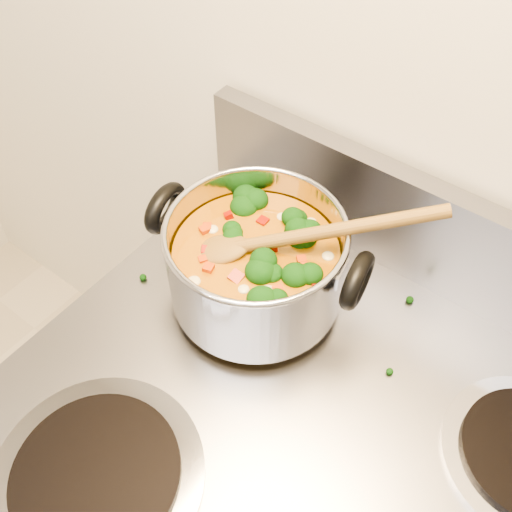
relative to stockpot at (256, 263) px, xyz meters
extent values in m
cube|color=gray|center=(0.19, 0.17, 0.00)|extent=(0.77, 0.03, 0.16)
cylinder|color=#A5A5AD|center=(0.01, -0.29, -0.07)|extent=(0.23, 0.23, 0.01)
cylinder|color=black|center=(0.01, -0.29, -0.06)|extent=(0.18, 0.18, 0.01)
cylinder|color=#A5A5AD|center=(0.01, 0.01, -0.07)|extent=(0.19, 0.19, 0.01)
cylinder|color=black|center=(0.01, 0.01, -0.06)|extent=(0.15, 0.15, 0.01)
cylinder|color=#ADADB5|center=(0.00, 0.00, 0.00)|extent=(0.22, 0.22, 0.12)
torus|color=#ADADB5|center=(0.00, 0.00, 0.06)|extent=(0.22, 0.22, 0.01)
cylinder|color=#98610D|center=(0.00, 0.00, -0.02)|extent=(0.21, 0.21, 0.08)
torus|color=black|center=(-0.13, -0.02, 0.04)|extent=(0.03, 0.08, 0.08)
torus|color=black|center=(0.13, 0.02, 0.04)|extent=(0.03, 0.08, 0.08)
ellipsoid|color=black|center=(0.01, 0.00, 0.03)|extent=(0.04, 0.04, 0.03)
ellipsoid|color=black|center=(-0.05, -0.07, 0.03)|extent=(0.04, 0.04, 0.03)
ellipsoid|color=black|center=(0.03, 0.07, 0.03)|extent=(0.04, 0.04, 0.03)
ellipsoid|color=black|center=(0.05, 0.02, 0.03)|extent=(0.04, 0.04, 0.03)
ellipsoid|color=black|center=(-0.02, -0.01, 0.03)|extent=(0.04, 0.04, 0.03)
ellipsoid|color=black|center=(-0.03, 0.04, 0.03)|extent=(0.04, 0.04, 0.03)
ellipsoid|color=black|center=(-0.04, 0.03, 0.03)|extent=(0.04, 0.04, 0.03)
ellipsoid|color=black|center=(0.07, 0.00, 0.03)|extent=(0.04, 0.04, 0.03)
ellipsoid|color=#8D0605|center=(0.07, -0.01, 0.03)|extent=(0.01, 0.01, 0.01)
ellipsoid|color=#8D0605|center=(0.00, -0.02, 0.03)|extent=(0.01, 0.01, 0.01)
ellipsoid|color=#8D0605|center=(-0.04, 0.05, 0.03)|extent=(0.01, 0.01, 0.01)
ellipsoid|color=#8D0605|center=(0.08, 0.04, 0.03)|extent=(0.01, 0.01, 0.01)
ellipsoid|color=#8D0605|center=(0.00, 0.05, 0.03)|extent=(0.01, 0.01, 0.01)
ellipsoid|color=#8D0605|center=(0.02, 0.05, 0.03)|extent=(0.01, 0.01, 0.01)
ellipsoid|color=#8D0605|center=(-0.03, -0.07, 0.03)|extent=(0.01, 0.01, 0.01)
ellipsoid|color=#8D0605|center=(0.03, -0.02, 0.03)|extent=(0.01, 0.01, 0.01)
ellipsoid|color=#8D0605|center=(-0.07, -0.03, 0.03)|extent=(0.01, 0.01, 0.01)
ellipsoid|color=#8D0605|center=(-0.05, -0.01, 0.03)|extent=(0.01, 0.01, 0.01)
ellipsoid|color=#A73409|center=(0.06, -0.05, 0.03)|extent=(0.01, 0.01, 0.01)
ellipsoid|color=#A73409|center=(-0.05, 0.02, 0.03)|extent=(0.01, 0.01, 0.01)
ellipsoid|color=#A73409|center=(0.04, -0.06, 0.03)|extent=(0.01, 0.01, 0.01)
ellipsoid|color=#A73409|center=(-0.01, 0.06, 0.03)|extent=(0.01, 0.01, 0.01)
ellipsoid|color=#A73409|center=(0.00, 0.06, 0.03)|extent=(0.01, 0.01, 0.01)
ellipsoid|color=#A73409|center=(0.05, 0.06, 0.03)|extent=(0.01, 0.01, 0.01)
ellipsoid|color=#A73409|center=(-0.07, 0.05, 0.03)|extent=(0.01, 0.01, 0.01)
ellipsoid|color=#A73409|center=(0.06, 0.03, 0.03)|extent=(0.01, 0.01, 0.01)
ellipsoid|color=#A73409|center=(0.01, -0.05, 0.03)|extent=(0.01, 0.01, 0.01)
ellipsoid|color=#A73409|center=(-0.03, 0.00, 0.03)|extent=(0.01, 0.01, 0.01)
ellipsoid|color=#A73409|center=(0.06, 0.00, 0.03)|extent=(0.01, 0.01, 0.01)
ellipsoid|color=#A73409|center=(-0.01, -0.09, 0.03)|extent=(0.01, 0.01, 0.01)
ellipsoid|color=#CDC08D|center=(-0.04, 0.04, 0.03)|extent=(0.02, 0.02, 0.01)
ellipsoid|color=#CDC08D|center=(0.02, -0.09, 0.03)|extent=(0.02, 0.02, 0.01)
ellipsoid|color=#CDC08D|center=(-0.05, 0.04, 0.03)|extent=(0.02, 0.02, 0.01)
ellipsoid|color=#CDC08D|center=(0.01, -0.04, 0.03)|extent=(0.02, 0.02, 0.01)
ellipsoid|color=#CDC08D|center=(0.07, 0.02, 0.03)|extent=(0.02, 0.02, 0.01)
ellipsoid|color=#CDC08D|center=(0.01, 0.06, 0.03)|extent=(0.02, 0.02, 0.01)
ellipsoid|color=#CDC08D|center=(-0.03, -0.07, 0.03)|extent=(0.02, 0.02, 0.01)
ellipsoid|color=brown|center=(-0.04, -0.03, 0.02)|extent=(0.09, 0.09, 0.04)
cylinder|color=brown|center=(0.07, 0.05, 0.06)|extent=(0.23, 0.17, 0.09)
ellipsoid|color=black|center=(-0.05, 0.15, -0.07)|extent=(0.01, 0.01, 0.01)
ellipsoid|color=black|center=(0.01, 0.15, -0.07)|extent=(0.01, 0.01, 0.01)
ellipsoid|color=black|center=(0.00, -0.15, -0.07)|extent=(0.01, 0.01, 0.01)
ellipsoid|color=black|center=(-0.15, 0.09, -0.07)|extent=(0.01, 0.01, 0.01)
camera|label=1|loc=(0.28, -0.36, 0.55)|focal=40.00mm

